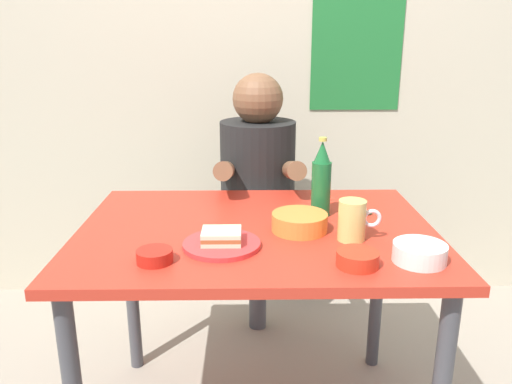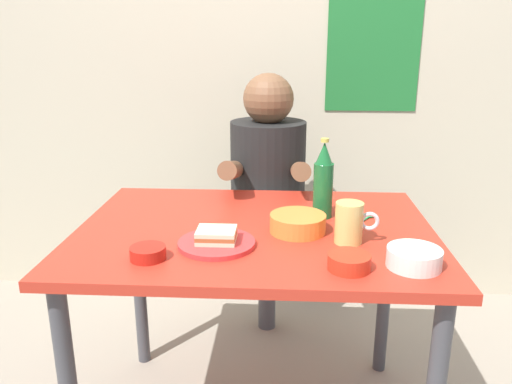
# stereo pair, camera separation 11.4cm
# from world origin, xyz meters

# --- Properties ---
(wall_back) EXTENTS (4.40, 0.09, 2.60)m
(wall_back) POSITION_xyz_m (0.00, 1.05, 1.30)
(wall_back) COLOR #BCB299
(wall_back) RESTS_ON ground
(dining_table) EXTENTS (1.10, 0.80, 0.74)m
(dining_table) POSITION_xyz_m (0.00, 0.00, 0.65)
(dining_table) COLOR #B72D1E
(dining_table) RESTS_ON ground
(stool) EXTENTS (0.34, 0.34, 0.45)m
(stool) POSITION_xyz_m (0.02, 0.63, 0.35)
(stool) COLOR #4C4C51
(stool) RESTS_ON ground
(person_seated) EXTENTS (0.33, 0.56, 0.72)m
(person_seated) POSITION_xyz_m (0.02, 0.62, 0.77)
(person_seated) COLOR black
(person_seated) RESTS_ON stool
(plate_orange) EXTENTS (0.22, 0.22, 0.01)m
(plate_orange) POSITION_xyz_m (-0.10, -0.15, 0.75)
(plate_orange) COLOR red
(plate_orange) RESTS_ON dining_table
(sandwich) EXTENTS (0.11, 0.09, 0.04)m
(sandwich) POSITION_xyz_m (-0.10, -0.15, 0.77)
(sandwich) COLOR beige
(sandwich) RESTS_ON plate_orange
(beer_mug) EXTENTS (0.13, 0.08, 0.12)m
(beer_mug) POSITION_xyz_m (0.28, -0.10, 0.80)
(beer_mug) COLOR #D1BC66
(beer_mug) RESTS_ON dining_table
(beer_bottle) EXTENTS (0.06, 0.06, 0.26)m
(beer_bottle) POSITION_xyz_m (0.21, 0.11, 0.86)
(beer_bottle) COLOR #19602D
(beer_bottle) RESTS_ON dining_table
(sauce_bowl_chili) EXTENTS (0.11, 0.11, 0.04)m
(sauce_bowl_chili) POSITION_xyz_m (0.26, -0.28, 0.76)
(sauce_bowl_chili) COLOR red
(sauce_bowl_chili) RESTS_ON dining_table
(sambal_bowl_red) EXTENTS (0.10, 0.10, 0.03)m
(sambal_bowl_red) POSITION_xyz_m (-0.27, -0.25, 0.76)
(sambal_bowl_red) COLOR #B21E14
(sambal_bowl_red) RESTS_ON dining_table
(soup_bowl_orange) EXTENTS (0.17, 0.17, 0.05)m
(soup_bowl_orange) POSITION_xyz_m (0.13, -0.03, 0.77)
(soup_bowl_orange) COLOR orange
(soup_bowl_orange) RESTS_ON dining_table
(rice_bowl_white) EXTENTS (0.14, 0.14, 0.05)m
(rice_bowl_white) POSITION_xyz_m (0.42, -0.26, 0.77)
(rice_bowl_white) COLOR silver
(rice_bowl_white) RESTS_ON dining_table
(spoon) EXTENTS (0.08, 0.11, 0.01)m
(spoon) POSITION_xyz_m (0.36, 0.10, 0.75)
(spoon) COLOR #26A559
(spoon) RESTS_ON dining_table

